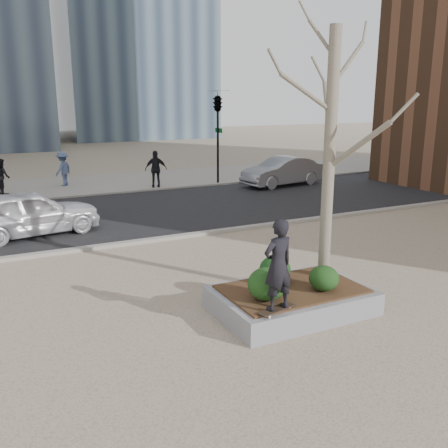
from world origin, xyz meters
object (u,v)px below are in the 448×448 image
police_car (30,213)px  planter (291,300)px  skateboard (277,311)px  skateboarder (278,265)px

police_car → planter: bearing=-164.2°
planter → police_car: 9.22m
skateboard → police_car: (-3.14, 9.08, 0.24)m
skateboard → skateboarder: bearing=0.0°
planter → police_car: (-4.00, 8.30, 0.50)m
skateboard → skateboarder: 0.85m
planter → skateboard: (-0.86, -0.79, 0.26)m
planter → skateboarder: (-0.86, -0.79, 1.12)m
skateboarder → police_car: 9.63m
planter → police_car: police_car is taller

